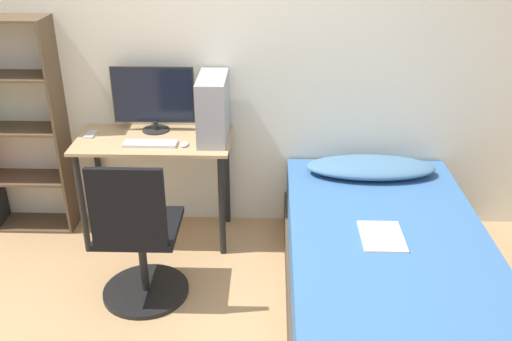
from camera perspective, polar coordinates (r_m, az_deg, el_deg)
name	(u,v)px	position (r m, az deg, el deg)	size (l,w,h in m)	color
wall_back	(221,59)	(4.00, -3.50, 11.09)	(8.00, 0.05, 2.50)	silver
desk	(155,157)	(4.00, -10.09, 1.36)	(1.05, 0.53, 0.77)	tan
bookshelf	(7,135)	(4.42, -23.67, 3.24)	(0.66, 0.27, 1.56)	brown
office_chair	(139,247)	(3.48, -11.62, -7.49)	(0.54, 0.54, 0.97)	black
bed	(384,265)	(3.56, 12.66, -9.25)	(1.17, 1.94, 0.52)	#4C3D2D
pillow	(371,167)	(4.01, 11.38, 0.32)	(0.89, 0.36, 0.11)	teal
magazine	(382,236)	(3.32, 12.48, -6.44)	(0.24, 0.32, 0.01)	silver
monitor	(153,98)	(4.01, -10.22, 7.19)	(0.57, 0.19, 0.46)	black
keyboard	(150,144)	(3.85, -10.53, 2.66)	(0.35, 0.11, 0.02)	silver
pc_tower	(213,108)	(3.83, -4.32, 6.24)	(0.19, 0.44, 0.43)	#99999E
mouse	(184,144)	(3.81, -7.19, 2.64)	(0.06, 0.09, 0.02)	silver
phone	(91,134)	(4.11, -16.20, 3.51)	(0.07, 0.14, 0.01)	#B7B7BC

